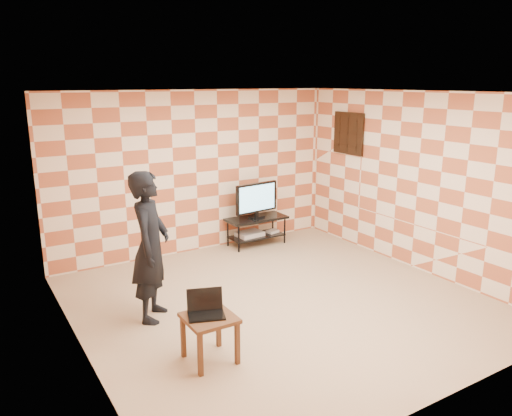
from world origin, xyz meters
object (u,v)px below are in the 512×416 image
Objects in this scene: tv at (257,199)px; person at (150,247)px; side_table at (210,324)px; tv_stand at (257,225)px.

tv is 0.46× the size of person.
tv is at bearing 51.11° from side_table.
tv_stand and side_table have the same top height.
tv_stand is 3.14m from person.
side_table is (-2.41, -2.98, 0.04)m from tv_stand.
tv is at bearing -96.05° from tv_stand.
side_table is at bearing -128.86° from tv_stand.
tv_stand is at bearing 83.95° from tv.
person is at bearing -145.82° from tv_stand.
tv is 3.09m from person.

